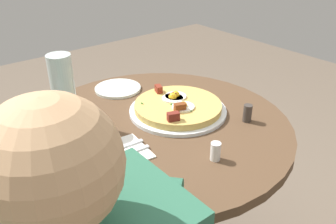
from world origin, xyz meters
TOP-DOWN VIEW (x-y plane):
  - dining_table at (0.00, 0.00)m, footprint 0.85×0.85m
  - pizza_plate at (0.10, 0.01)m, footprint 0.33×0.33m
  - breakfast_pizza at (0.10, 0.01)m, footprint 0.29×0.29m
  - bread_plate at (0.04, 0.30)m, footprint 0.17×0.17m
  - napkin at (-0.19, -0.07)m, footprint 0.18×0.16m
  - fork at (-0.19, -0.05)m, footprint 0.18×0.03m
  - knife at (-0.20, -0.09)m, footprint 0.18×0.03m
  - water_glass at (-0.34, 0.06)m, footprint 0.07×0.07m
  - water_bottle at (-0.23, 0.17)m, footprint 0.07×0.07m
  - salt_shaker at (0.00, -0.26)m, footprint 0.03×0.03m
  - pepper_shaker at (0.23, -0.17)m, footprint 0.03×0.03m

SIDE VIEW (x-z plane):
  - dining_table at x=0.00m, z-range 0.19..0.94m
  - napkin at x=-0.19m, z-range 0.74..0.75m
  - bread_plate at x=0.04m, z-range 0.74..0.75m
  - pizza_plate at x=0.10m, z-range 0.74..0.76m
  - fork at x=-0.19m, z-range 0.75..0.75m
  - knife at x=-0.20m, z-range 0.75..0.75m
  - breakfast_pizza at x=0.10m, z-range 0.74..0.79m
  - salt_shaker at x=0.00m, z-range 0.74..0.80m
  - pepper_shaker at x=0.23m, z-range 0.74..0.80m
  - water_glass at x=-0.34m, z-range 0.74..0.85m
  - water_bottle at x=-0.23m, z-range 0.74..0.98m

